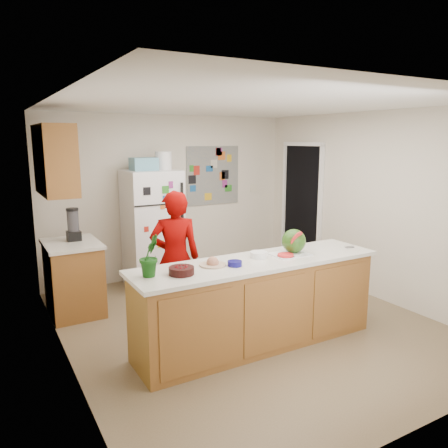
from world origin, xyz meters
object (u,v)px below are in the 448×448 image
person (175,258)px  watermelon (294,241)px  refrigerator (153,229)px  cherry_bowl (181,271)px

person → watermelon: (0.99, -0.91, 0.27)m
refrigerator → cherry_bowl: 2.51m
refrigerator → person: 1.48m
cherry_bowl → person: bearing=70.0°
cherry_bowl → refrigerator: bearing=75.6°
person → cherry_bowl: person is taller
refrigerator → person: bearing=-100.5°
person → cherry_bowl: size_ratio=6.74×
watermelon → cherry_bowl: watermelon is taller
person → cherry_bowl: bearing=88.7°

